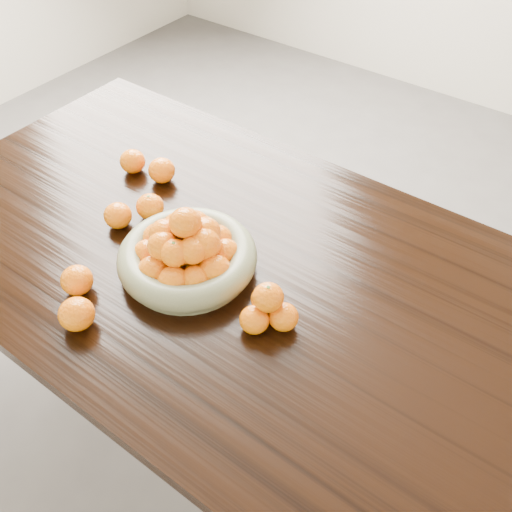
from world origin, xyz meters
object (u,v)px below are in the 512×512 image
Objects in this scene: orange_pyramid at (268,308)px; loose_orange_0 at (150,207)px; dining_table at (258,298)px; fruit_bowl at (187,253)px.

loose_orange_0 is at bearing 166.85° from orange_pyramid.
dining_table is at bearing 134.31° from orange_pyramid.
loose_orange_0 is at bearing 157.30° from fruit_bowl.
loose_orange_0 is (-0.46, 0.11, -0.01)m from orange_pyramid.
orange_pyramid is at bearing -13.15° from loose_orange_0.
fruit_bowl is (-0.15, -0.09, 0.14)m from dining_table.
fruit_bowl is at bearing 175.41° from orange_pyramid.
loose_orange_0 is (-0.21, 0.09, -0.02)m from fruit_bowl.
loose_orange_0 reaches higher than dining_table.
orange_pyramid is 1.74× the size of loose_orange_0.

